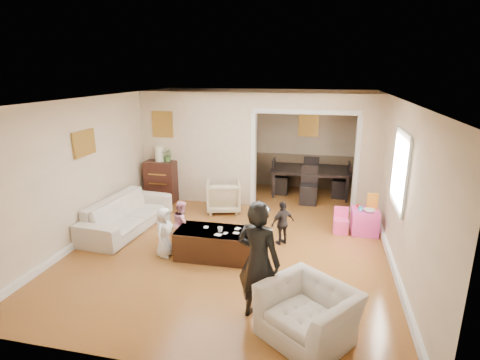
% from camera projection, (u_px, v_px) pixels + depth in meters
% --- Properties ---
extents(floor, '(7.00, 7.00, 0.00)m').
position_uv_depth(floor, '(238.00, 235.00, 7.34)').
color(floor, '#986427').
rests_on(floor, ground).
extents(partition_left, '(2.75, 0.18, 2.60)m').
position_uv_depth(partition_left, '(198.00, 148.00, 8.95)').
color(partition_left, beige).
rests_on(partition_left, ground).
extents(partition_right, '(0.55, 0.18, 2.60)m').
position_uv_depth(partition_right, '(369.00, 156.00, 8.14)').
color(partition_right, beige).
rests_on(partition_right, ground).
extents(partition_header, '(2.22, 0.18, 0.35)m').
position_uv_depth(partition_header, '(306.00, 101.00, 8.12)').
color(partition_header, beige).
rests_on(partition_header, partition_right).
extents(window_pane, '(0.03, 0.95, 1.10)m').
position_uv_depth(window_pane, '(401.00, 170.00, 5.95)').
color(window_pane, white).
rests_on(window_pane, ground).
extents(framed_art_partition, '(0.45, 0.03, 0.55)m').
position_uv_depth(framed_art_partition, '(163.00, 124.00, 8.88)').
color(framed_art_partition, brown).
rests_on(framed_art_partition, partition_left).
extents(framed_art_sofa_wall, '(0.03, 0.55, 0.40)m').
position_uv_depth(framed_art_sofa_wall, '(84.00, 143.00, 6.84)').
color(framed_art_sofa_wall, brown).
extents(framed_art_alcove, '(0.45, 0.03, 0.55)m').
position_uv_depth(framed_art_alcove, '(308.00, 125.00, 9.86)').
color(framed_art_alcove, brown).
extents(sofa, '(1.03, 2.26, 0.64)m').
position_uv_depth(sofa, '(127.00, 214.00, 7.53)').
color(sofa, beige).
rests_on(sofa, ground).
extents(armchair_back, '(0.91, 0.93, 0.69)m').
position_uv_depth(armchair_back, '(224.00, 196.00, 8.52)').
color(armchair_back, '#C9B48C').
rests_on(armchair_back, ground).
extents(armchair_front, '(1.34, 1.31, 0.66)m').
position_uv_depth(armchair_front, '(308.00, 314.00, 4.43)').
color(armchair_front, beige).
rests_on(armchair_front, ground).
extents(dresser, '(0.72, 0.41, 1.00)m').
position_uv_depth(dresser, '(161.00, 181.00, 9.11)').
color(dresser, black).
rests_on(dresser, ground).
extents(table_lamp, '(0.22, 0.22, 0.36)m').
position_uv_depth(table_lamp, '(160.00, 154.00, 8.92)').
color(table_lamp, beige).
rests_on(table_lamp, dresser).
extents(potted_plant, '(0.29, 0.25, 0.32)m').
position_uv_depth(potted_plant, '(168.00, 155.00, 8.88)').
color(potted_plant, '#4D7734').
rests_on(potted_plant, dresser).
extents(coffee_table, '(1.32, 0.69, 0.49)m').
position_uv_depth(coffee_table, '(215.00, 244.00, 6.41)').
color(coffee_table, '#351B10').
rests_on(coffee_table, ground).
extents(coffee_cup, '(0.09, 0.09, 0.08)m').
position_uv_depth(coffee_cup, '(220.00, 230.00, 6.26)').
color(coffee_cup, beige).
rests_on(coffee_cup, coffee_table).
extents(play_table, '(0.51, 0.51, 0.48)m').
position_uv_depth(play_table, '(365.00, 221.00, 7.37)').
color(play_table, '#F440AC').
rests_on(play_table, ground).
extents(cereal_box, '(0.20, 0.07, 0.30)m').
position_uv_depth(cereal_box, '(372.00, 201.00, 7.33)').
color(cereal_box, yellow).
rests_on(cereal_box, play_table).
extents(cyan_cup, '(0.08, 0.08, 0.08)m').
position_uv_depth(cyan_cup, '(361.00, 208.00, 7.26)').
color(cyan_cup, '#2AC2D5').
rests_on(cyan_cup, play_table).
extents(toy_block, '(0.10, 0.09, 0.05)m').
position_uv_depth(toy_block, '(359.00, 206.00, 7.43)').
color(toy_block, red).
rests_on(toy_block, play_table).
extents(play_bowl, '(0.23, 0.23, 0.05)m').
position_uv_depth(play_bowl, '(369.00, 211.00, 7.17)').
color(play_bowl, silver).
rests_on(play_bowl, play_table).
extents(dining_table, '(1.99, 1.15, 0.69)m').
position_uv_depth(dining_table, '(310.00, 182.00, 9.59)').
color(dining_table, black).
rests_on(dining_table, ground).
extents(adult_person, '(0.67, 0.54, 1.59)m').
position_uv_depth(adult_person, '(258.00, 261.00, 4.67)').
color(adult_person, black).
rests_on(adult_person, ground).
extents(child_kneel_a, '(0.33, 0.46, 0.87)m').
position_uv_depth(child_kneel_a, '(164.00, 232.00, 6.40)').
color(child_kneel_a, white).
rests_on(child_kneel_a, ground).
extents(child_kneel_b, '(0.45, 0.50, 0.85)m').
position_uv_depth(child_kneel_b, '(182.00, 223.00, 6.79)').
color(child_kneel_b, pink).
rests_on(child_kneel_b, ground).
extents(child_toddler, '(0.49, 0.47, 0.82)m').
position_uv_depth(child_toddler, '(283.00, 223.00, 6.85)').
color(child_toddler, black).
rests_on(child_toddler, ground).
extents(craft_papers, '(0.65, 0.43, 0.00)m').
position_uv_depth(craft_papers, '(225.00, 231.00, 6.29)').
color(craft_papers, white).
rests_on(craft_papers, coffee_table).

